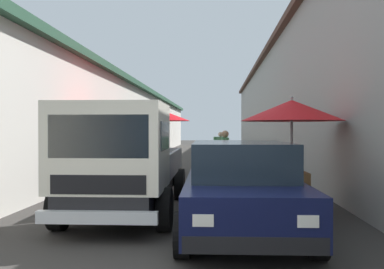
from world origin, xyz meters
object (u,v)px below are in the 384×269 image
at_px(fruit_stall_far_right, 163,124).
at_px(delivery_truck, 121,164).
at_px(vendor_in_shade, 225,153).
at_px(parked_scooter, 254,156).
at_px(fruit_stall_near_left, 122,124).
at_px(vendor_by_crates, 221,147).
at_px(hatchback_car, 241,186).
at_px(fruit_stall_far_left, 291,126).

bearing_deg(fruit_stall_far_right, delivery_truck, -177.79).
height_order(delivery_truck, vendor_in_shade, delivery_truck).
height_order(delivery_truck, parked_scooter, delivery_truck).
bearing_deg(fruit_stall_far_right, vendor_in_shade, -137.76).
bearing_deg(fruit_stall_near_left, vendor_by_crates, -25.29).
height_order(hatchback_car, vendor_by_crates, vendor_by_crates).
bearing_deg(fruit_stall_near_left, fruit_stall_far_right, -11.14).
bearing_deg(vendor_by_crates, delivery_truck, 169.75).
height_order(fruit_stall_far_left, hatchback_car, fruit_stall_far_left).
bearing_deg(fruit_stall_far_right, fruit_stall_far_left, -150.90).
bearing_deg(vendor_in_shade, fruit_stall_far_right, 42.24).
height_order(fruit_stall_far_left, fruit_stall_far_right, fruit_stall_far_right).
distance_m(fruit_stall_far_right, vendor_by_crates, 3.51).
bearing_deg(fruit_stall_far_left, delivery_truck, 113.61).
xyz_separation_m(fruit_stall_near_left, fruit_stall_far_right, (3.57, -0.70, 0.06)).
height_order(hatchback_car, delivery_truck, delivery_truck).
distance_m(fruit_stall_far_right, parked_scooter, 5.49).
xyz_separation_m(vendor_by_crates, parked_scooter, (1.17, -1.57, -0.44)).
xyz_separation_m(fruit_stall_near_left, hatchback_car, (-4.93, -3.12, -1.07)).
relative_size(fruit_stall_far_right, delivery_truck, 0.50).
relative_size(vendor_in_shade, parked_scooter, 0.99).
bearing_deg(vendor_in_shade, fruit_stall_far_left, -161.68).
relative_size(hatchback_car, delivery_truck, 0.80).
bearing_deg(parked_scooter, fruit_stall_far_right, 134.74).
xyz_separation_m(fruit_stall_far_left, fruit_stall_far_right, (6.45, 3.59, 0.15)).
bearing_deg(fruit_stall_near_left, fruit_stall_far_left, -123.88).
relative_size(vendor_by_crates, parked_scooter, 0.94).
height_order(fruit_stall_near_left, fruit_stall_far_right, fruit_stall_far_right).
bearing_deg(fruit_stall_near_left, hatchback_car, -147.66).
relative_size(delivery_truck, vendor_by_crates, 3.18).
height_order(fruit_stall_near_left, fruit_stall_far_left, fruit_stall_far_left).
bearing_deg(parked_scooter, fruit_stall_near_left, 148.53).
bearing_deg(fruit_stall_near_left, delivery_truck, -166.88).
xyz_separation_m(fruit_stall_near_left, vendor_by_crates, (6.12, -2.89, -0.92)).
distance_m(fruit_stall_far_left, fruit_stall_far_right, 7.38).
height_order(vendor_by_crates, vendor_in_shade, vendor_in_shade).
distance_m(fruit_stall_far_left, hatchback_car, 2.56).
relative_size(hatchback_car, parked_scooter, 2.40).
distance_m(fruit_stall_far_right, hatchback_car, 8.90).
bearing_deg(fruit_stall_near_left, parked_scooter, -31.47).
bearing_deg(fruit_stall_far_right, fruit_stall_near_left, 168.86).
height_order(fruit_stall_far_right, parked_scooter, fruit_stall_far_right).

